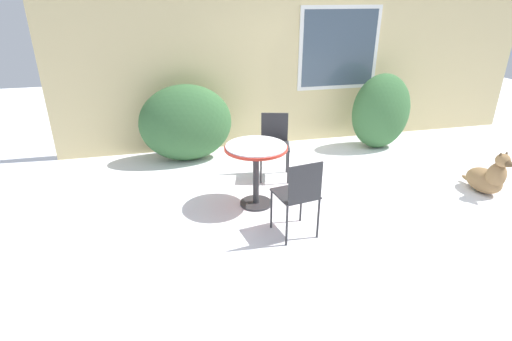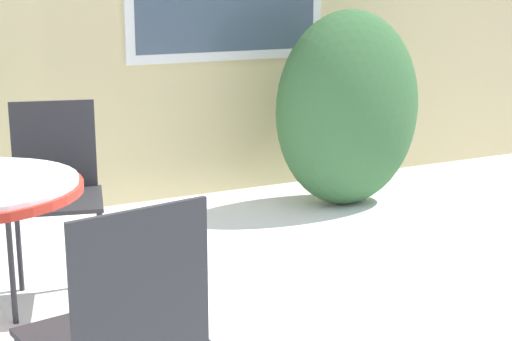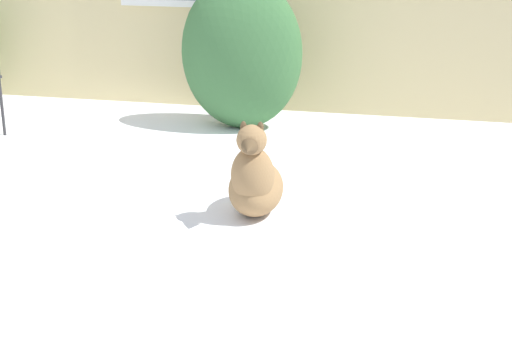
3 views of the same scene
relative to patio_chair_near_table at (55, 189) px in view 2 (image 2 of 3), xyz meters
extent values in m
plane|color=white|center=(0.87, -0.85, -0.51)|extent=(16.00, 16.00, 0.00)
ellipsoid|color=#386638|center=(2.00, 0.71, 0.11)|extent=(0.99, 0.61, 1.23)
cube|color=#2D2D30|center=(-0.02, -0.07, -0.03)|extent=(0.49, 0.49, 0.02)
cube|color=#2D2D30|center=(0.03, 0.12, 0.18)|extent=(0.36, 0.11, 0.40)
cylinder|color=#2D2D30|center=(-0.24, -0.20, -0.27)|extent=(0.02, 0.02, 0.46)
cylinder|color=#2D2D30|center=(0.11, -0.29, -0.27)|extent=(0.02, 0.02, 0.46)
cylinder|color=#2D2D30|center=(-0.15, 0.16, -0.27)|extent=(0.02, 0.02, 0.46)
cylinder|color=#2D2D30|center=(0.21, 0.06, -0.27)|extent=(0.02, 0.02, 0.46)
cube|color=#2D2D30|center=(-0.19, -1.48, -0.03)|extent=(0.47, 0.47, 0.02)
cube|color=#2D2D30|center=(-0.16, -1.67, 0.18)|extent=(0.37, 0.08, 0.40)
camera|label=1|loc=(-1.44, -4.98, 1.88)|focal=28.00mm
camera|label=2|loc=(-0.72, -3.38, 0.90)|focal=55.00mm
camera|label=3|loc=(3.48, -5.37, 1.26)|focal=55.00mm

